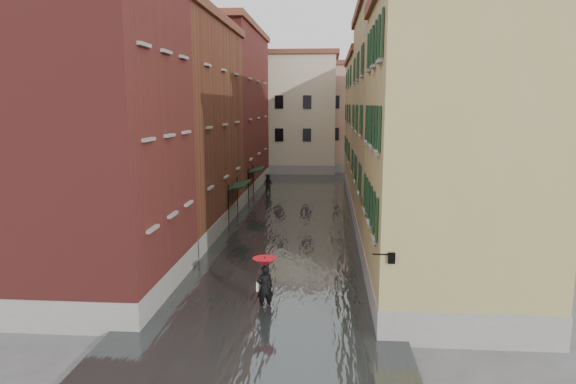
% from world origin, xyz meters
% --- Properties ---
extents(ground, '(120.00, 120.00, 0.00)m').
position_xyz_m(ground, '(0.00, 0.00, 0.00)').
color(ground, '#525254').
rests_on(ground, ground).
extents(floodwater, '(10.00, 60.00, 0.20)m').
position_xyz_m(floodwater, '(0.00, 13.00, 0.10)').
color(floodwater, '#3D4243').
rests_on(floodwater, ground).
extents(building_left_near, '(6.00, 8.00, 13.00)m').
position_xyz_m(building_left_near, '(-7.00, -2.00, 6.50)').
color(building_left_near, maroon).
rests_on(building_left_near, ground).
extents(building_left_mid, '(6.00, 14.00, 12.50)m').
position_xyz_m(building_left_mid, '(-7.00, 9.00, 6.25)').
color(building_left_mid, brown).
rests_on(building_left_mid, ground).
extents(building_left_far, '(6.00, 16.00, 14.00)m').
position_xyz_m(building_left_far, '(-7.00, 24.00, 7.00)').
color(building_left_far, maroon).
rests_on(building_left_far, ground).
extents(building_right_near, '(6.00, 8.00, 11.50)m').
position_xyz_m(building_right_near, '(7.00, -2.00, 5.75)').
color(building_right_near, '#A39054').
rests_on(building_right_near, ground).
extents(building_right_mid, '(6.00, 14.00, 13.00)m').
position_xyz_m(building_right_mid, '(7.00, 9.00, 6.50)').
color(building_right_mid, tan).
rests_on(building_right_mid, ground).
extents(building_right_far, '(6.00, 16.00, 11.50)m').
position_xyz_m(building_right_far, '(7.00, 24.00, 5.75)').
color(building_right_far, '#A39054').
rests_on(building_right_far, ground).
extents(building_end_cream, '(12.00, 9.00, 13.00)m').
position_xyz_m(building_end_cream, '(-3.00, 38.00, 6.50)').
color(building_end_cream, beige).
rests_on(building_end_cream, ground).
extents(building_end_pink, '(10.00, 9.00, 12.00)m').
position_xyz_m(building_end_pink, '(6.00, 40.00, 6.00)').
color(building_end_pink, tan).
rests_on(building_end_pink, ground).
extents(awning_near, '(1.09, 3.31, 2.80)m').
position_xyz_m(awning_near, '(-3.48, 11.21, 2.47)').
color(awning_near, black).
rests_on(awning_near, ground).
extents(awning_far, '(1.09, 2.77, 2.80)m').
position_xyz_m(awning_far, '(-3.49, 19.06, 2.46)').
color(awning_far, black).
rests_on(awning_far, ground).
extents(wall_lantern, '(0.71, 0.22, 0.35)m').
position_xyz_m(wall_lantern, '(4.33, -6.00, 3.01)').
color(wall_lantern, black).
rests_on(wall_lantern, ground).
extents(window_planters, '(0.59, 8.17, 0.84)m').
position_xyz_m(window_planters, '(4.12, -0.37, 3.51)').
color(window_planters, brown).
rests_on(window_planters, ground).
extents(pedestrian_main, '(0.95, 0.95, 2.06)m').
position_xyz_m(pedestrian_main, '(-0.04, -3.34, 1.24)').
color(pedestrian_main, black).
rests_on(pedestrian_main, ground).
extents(pedestrian_far, '(1.06, 0.94, 1.80)m').
position_xyz_m(pedestrian_far, '(-2.86, 21.81, 0.90)').
color(pedestrian_far, black).
rests_on(pedestrian_far, ground).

